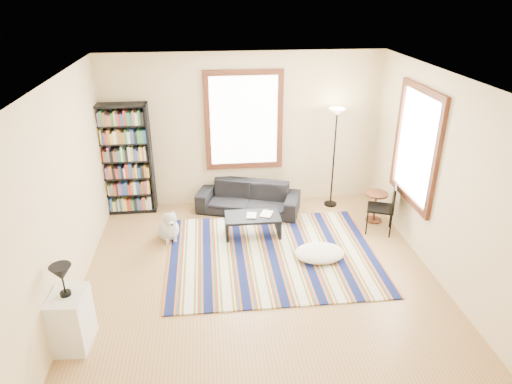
{
  "coord_description": "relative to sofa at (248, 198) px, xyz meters",
  "views": [
    {
      "loc": [
        -0.66,
        -5.43,
        3.85
      ],
      "look_at": [
        0.0,
        0.5,
        1.1
      ],
      "focal_mm": 32.0,
      "sensor_mm": 36.0,
      "label": 1
    }
  ],
  "objects": [
    {
      "name": "floor",
      "position": [
        -0.03,
        -2.05,
        -0.32
      ],
      "size": [
        5.0,
        5.0,
        0.1
      ],
      "primitive_type": "cube",
      "color": "#9E8148",
      "rests_on": "ground"
    },
    {
      "name": "ceiling",
      "position": [
        -0.03,
        -2.05,
        2.58
      ],
      "size": [
        5.0,
        5.0,
        0.1
      ],
      "primitive_type": "cube",
      "color": "white",
      "rests_on": "floor"
    },
    {
      "name": "wall_back",
      "position": [
        -0.03,
        0.5,
        1.13
      ],
      "size": [
        5.0,
        0.1,
        2.8
      ],
      "primitive_type": "cube",
      "color": "#CFBF8B",
      "rests_on": "floor"
    },
    {
      "name": "wall_front",
      "position": [
        -0.03,
        -4.6,
        1.13
      ],
      "size": [
        5.0,
        0.1,
        2.8
      ],
      "primitive_type": "cube",
      "color": "#CFBF8B",
      "rests_on": "floor"
    },
    {
      "name": "wall_left",
      "position": [
        -2.58,
        -2.05,
        1.13
      ],
      "size": [
        0.1,
        5.0,
        2.8
      ],
      "primitive_type": "cube",
      "color": "#CFBF8B",
      "rests_on": "floor"
    },
    {
      "name": "wall_right",
      "position": [
        2.52,
        -2.05,
        1.13
      ],
      "size": [
        0.1,
        5.0,
        2.8
      ],
      "primitive_type": "cube",
      "color": "#CFBF8B",
      "rests_on": "floor"
    },
    {
      "name": "window_back",
      "position": [
        -0.03,
        0.42,
        1.33
      ],
      "size": [
        1.2,
        0.06,
        1.6
      ],
      "primitive_type": "cube",
      "color": "white",
      "rests_on": "wall_back"
    },
    {
      "name": "window_right",
      "position": [
        2.44,
        -1.25,
        1.33
      ],
      "size": [
        0.06,
        1.2,
        1.6
      ],
      "primitive_type": "cube",
      "color": "white",
      "rests_on": "wall_right"
    },
    {
      "name": "rug",
      "position": [
        0.22,
        -1.52,
        -0.26
      ],
      "size": [
        3.2,
        2.56,
        0.02
      ],
      "primitive_type": "cube",
      "color": "#0D1543",
      "rests_on": "floor"
    },
    {
      "name": "sofa",
      "position": [
        0.0,
        0.0,
        0.0
      ],
      "size": [
        1.96,
        1.26,
        0.53
      ],
      "primitive_type": "imported",
      "rotation": [
        0.0,
        0.0,
        -0.32
      ],
      "color": "black",
      "rests_on": "floor"
    },
    {
      "name": "bookshelf",
      "position": [
        -2.14,
        0.27,
        0.73
      ],
      "size": [
        0.9,
        0.3,
        2.0
      ],
      "primitive_type": "cube",
      "color": "black",
      "rests_on": "floor"
    },
    {
      "name": "coffee_table",
      "position": [
        -0.01,
        -0.87,
        -0.09
      ],
      "size": [
        0.93,
        0.57,
        0.36
      ],
      "primitive_type": "cube",
      "rotation": [
        0.0,
        0.0,
        0.07
      ],
      "color": "black",
      "rests_on": "floor"
    },
    {
      "name": "book_a",
      "position": [
        -0.11,
        -0.87,
        0.1
      ],
      "size": [
        0.19,
        0.24,
        0.02
      ],
      "primitive_type": "imported",
      "rotation": [
        0.0,
        0.0,
        -0.15
      ],
      "color": "beige",
      "rests_on": "coffee_table"
    },
    {
      "name": "book_b",
      "position": [
        0.14,
        -0.82,
        0.1
      ],
      "size": [
        0.26,
        0.29,
        0.02
      ],
      "primitive_type": "imported",
      "rotation": [
        0.0,
        0.0,
        -0.38
      ],
      "color": "beige",
      "rests_on": "coffee_table"
    },
    {
      "name": "floor_cushion",
      "position": [
        0.93,
        -1.7,
        -0.17
      ],
      "size": [
        0.81,
        0.63,
        0.19
      ],
      "primitive_type": "ellipsoid",
      "rotation": [
        0.0,
        0.0,
        0.08
      ],
      "color": "beige",
      "rests_on": "floor"
    },
    {
      "name": "floor_lamp",
      "position": [
        1.57,
        0.1,
        0.66
      ],
      "size": [
        0.37,
        0.37,
        1.86
      ],
      "primitive_type": null,
      "rotation": [
        0.0,
        0.0,
        0.25
      ],
      "color": "black",
      "rests_on": "floor"
    },
    {
      "name": "side_table",
      "position": [
        2.17,
        -0.61,
        0.0
      ],
      "size": [
        0.44,
        0.44,
        0.54
      ],
      "primitive_type": "cylinder",
      "rotation": [
        0.0,
        0.0,
        -0.1
      ],
      "color": "#4E2013",
      "rests_on": "floor"
    },
    {
      "name": "folding_chair",
      "position": [
        2.12,
        -0.97,
        0.16
      ],
      "size": [
        0.54,
        0.53,
        0.86
      ],
      "primitive_type": "cube",
      "rotation": [
        0.0,
        0.0,
        -0.38
      ],
      "color": "black",
      "rests_on": "floor"
    },
    {
      "name": "white_cabinet",
      "position": [
        -2.33,
        -3.16,
        0.08
      ],
      "size": [
        0.41,
        0.52,
        0.7
      ],
      "primitive_type": "cube",
      "rotation": [
        0.0,
        0.0,
        -0.07
      ],
      "color": "silver",
      "rests_on": "floor"
    },
    {
      "name": "table_lamp",
      "position": [
        -2.33,
        -3.16,
        0.62
      ],
      "size": [
        0.29,
        0.29,
        0.38
      ],
      "primitive_type": null,
      "rotation": [
        0.0,
        0.0,
        -0.23
      ],
      "color": "black",
      "rests_on": "white_cabinet"
    },
    {
      "name": "dog",
      "position": [
        -1.4,
        -0.85,
        0.01
      ],
      "size": [
        0.54,
        0.64,
        0.55
      ],
      "primitive_type": null,
      "rotation": [
        0.0,
        0.0,
        0.29
      ],
      "color": "#BABABA",
      "rests_on": "floor"
    }
  ]
}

